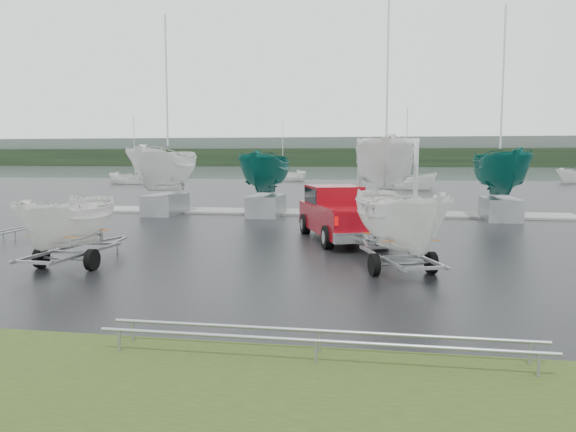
{
  "coord_description": "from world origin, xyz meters",
  "views": [
    {
      "loc": [
        4.97,
        -17.97,
        3.13
      ],
      "look_at": [
        1.89,
        0.1,
        1.2
      ],
      "focal_mm": 35.0,
      "sensor_mm": 36.0,
      "label": 1
    }
  ],
  "objects_px": {
    "trailer_hitched": "(402,168)",
    "trailer_parked": "(67,179)",
    "pickup_truck": "(338,212)",
    "boat_hoist": "(388,166)"
  },
  "relations": [
    {
      "from": "pickup_truck",
      "to": "boat_hoist",
      "type": "xyz_separation_m",
      "value": [
        1.89,
        9.59,
        1.62
      ]
    },
    {
      "from": "pickup_truck",
      "to": "trailer_hitched",
      "type": "relative_size",
      "value": 1.21
    },
    {
      "from": "trailer_hitched",
      "to": "trailer_parked",
      "type": "bearing_deg",
      "value": 165.63
    },
    {
      "from": "pickup_truck",
      "to": "trailer_hitched",
      "type": "xyz_separation_m",
      "value": [
        2.17,
        -6.15,
        1.8
      ]
    },
    {
      "from": "trailer_hitched",
      "to": "boat_hoist",
      "type": "bearing_deg",
      "value": 71.6
    },
    {
      "from": "pickup_truck",
      "to": "trailer_hitched",
      "type": "height_order",
      "value": "trailer_hitched"
    },
    {
      "from": "pickup_truck",
      "to": "trailer_hitched",
      "type": "bearing_deg",
      "value": -90.0
    },
    {
      "from": "pickup_truck",
      "to": "trailer_parked",
      "type": "bearing_deg",
      "value": -154.68
    },
    {
      "from": "boat_hoist",
      "to": "trailer_parked",
      "type": "bearing_deg",
      "value": -118.29
    },
    {
      "from": "pickup_truck",
      "to": "boat_hoist",
      "type": "distance_m",
      "value": 9.91
    }
  ]
}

